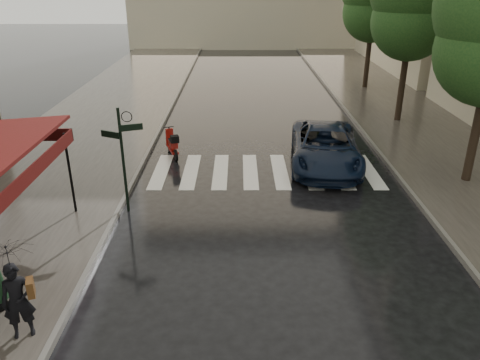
{
  "coord_description": "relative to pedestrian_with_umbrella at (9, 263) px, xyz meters",
  "views": [
    {
      "loc": [
        2.04,
        -9.22,
        6.36
      ],
      "look_at": [
        2.08,
        2.05,
        1.4
      ],
      "focal_mm": 35.0,
      "sensor_mm": 36.0,
      "label": 1
    }
  ],
  "objects": [
    {
      "name": "curb_far",
      "position": [
        9.45,
        14.28,
        -1.63
      ],
      "size": [
        0.12,
        60.0,
        0.16
      ],
      "primitive_type": "cube",
      "color": "#595651",
      "rests_on": "ground"
    },
    {
      "name": "signpost",
      "position": [
        0.8,
        5.28,
        0.12
      ],
      "size": [
        1.17,
        0.29,
        3.1
      ],
      "color": "black",
      "rests_on": "ground"
    },
    {
      "name": "scooter",
      "position": [
        1.53,
        9.76,
        -1.24
      ],
      "size": [
        0.73,
        1.49,
        1.02
      ],
      "rotation": [
        0.0,
        0.0,
        0.34
      ],
      "color": "black",
      "rests_on": "ground"
    },
    {
      "name": "sidewalk_far",
      "position": [
        12.25,
        14.28,
        -1.65
      ],
      "size": [
        5.5,
        60.0,
        0.12
      ],
      "primitive_type": "cube",
      "color": "#38332D",
      "rests_on": "ground"
    },
    {
      "name": "curb_near",
      "position": [
        0.55,
        14.28,
        -1.63
      ],
      "size": [
        0.12,
        60.0,
        0.16
      ],
      "primitive_type": "cube",
      "color": "#595651",
      "rests_on": "ground"
    },
    {
      "name": "ground",
      "position": [
        2.0,
        2.28,
        -1.71
      ],
      "size": [
        120.0,
        120.0,
        0.0
      ],
      "primitive_type": "plane",
      "color": "black",
      "rests_on": "ground"
    },
    {
      "name": "crosswalk",
      "position": [
        4.97,
        8.28,
        -1.7
      ],
      "size": [
        7.85,
        3.2,
        0.01
      ],
      "color": "silver",
      "rests_on": "ground"
    },
    {
      "name": "pedestrian_with_umbrella",
      "position": [
        0.0,
        0.0,
        0.0
      ],
      "size": [
        1.19,
        1.2,
        2.39
      ],
      "rotation": [
        0.0,
        0.0,
        0.37
      ],
      "color": "black",
      "rests_on": "sidewalk_near"
    },
    {
      "name": "parked_car",
      "position": [
        7.15,
        8.86,
        -1.0
      ],
      "size": [
        2.88,
        5.34,
        1.42
      ],
      "primitive_type": "imported",
      "rotation": [
        0.0,
        0.0,
        -0.1
      ],
      "color": "black",
      "rests_on": "ground"
    },
    {
      "name": "sidewalk_near",
      "position": [
        -2.5,
        14.28,
        -1.65
      ],
      "size": [
        6.0,
        60.0,
        0.12
      ],
      "primitive_type": "cube",
      "color": "#38332D",
      "rests_on": "ground"
    }
  ]
}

